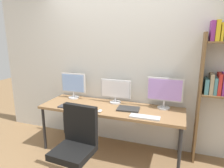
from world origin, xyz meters
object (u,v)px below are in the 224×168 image
at_px(monitor_right, 165,91).
at_px(keyboard_left, 71,107).
at_px(laptop_closed, 128,109).
at_px(monitor_center, 115,90).
at_px(monitor_left, 73,85).
at_px(computer_mouse, 100,111).
at_px(office_chair, 76,155).
at_px(keyboard_right, 145,117).
at_px(desk, 111,110).

relative_size(monitor_right, keyboard_left, 1.35).
bearing_deg(laptop_closed, keyboard_left, -170.29).
bearing_deg(monitor_center, keyboard_left, -141.70).
xyz_separation_m(monitor_left, keyboard_left, (0.20, -0.44, -0.23)).
relative_size(monitor_center, laptop_closed, 1.53).
xyz_separation_m(monitor_center, computer_mouse, (-0.08, -0.45, -0.19)).
relative_size(office_chair, keyboard_right, 2.48).
distance_m(desk, keyboard_right, 0.61).
relative_size(monitor_left, laptop_closed, 1.38).
height_order(office_chair, keyboard_right, office_chair).
distance_m(office_chair, monitor_right, 1.51).
bearing_deg(office_chair, keyboard_right, 40.03).
distance_m(office_chair, keyboard_left, 0.80).
distance_m(monitor_center, keyboard_left, 0.74).
distance_m(monitor_left, keyboard_right, 1.41).
relative_size(office_chair, monitor_left, 2.25).
bearing_deg(office_chair, laptop_closed, 62.10).
xyz_separation_m(desk, laptop_closed, (0.28, -0.02, 0.06)).
xyz_separation_m(desk, office_chair, (-0.15, -0.83, -0.29)).
distance_m(desk, computer_mouse, 0.26).
bearing_deg(office_chair, monitor_center, 81.65).
distance_m(desk, office_chair, 0.89).
bearing_deg(keyboard_left, monitor_left, 114.27).
xyz_separation_m(monitor_right, computer_mouse, (-0.84, -0.45, -0.25)).
distance_m(monitor_right, keyboard_right, 0.55).
bearing_deg(keyboard_right, office_chair, -139.97).
height_order(keyboard_left, computer_mouse, computer_mouse).
distance_m(monitor_right, computer_mouse, 0.98).
bearing_deg(keyboard_right, keyboard_left, 180.00).
distance_m(monitor_right, laptop_closed, 0.59).
xyz_separation_m(desk, keyboard_left, (-0.56, -0.23, 0.06)).
bearing_deg(monitor_center, monitor_left, -180.00).
distance_m(monitor_center, computer_mouse, 0.49).
bearing_deg(computer_mouse, office_chair, -96.89).
relative_size(office_chair, monitor_center, 2.02).
bearing_deg(monitor_left, office_chair, -59.77).
height_order(office_chair, monitor_right, monitor_right).
bearing_deg(keyboard_left, laptop_closed, 14.30).
bearing_deg(keyboard_left, office_chair, -55.77).
bearing_deg(desk, laptop_closed, -3.41).
distance_m(monitor_left, computer_mouse, 0.84).
relative_size(computer_mouse, laptop_closed, 0.30).
height_order(monitor_left, keyboard_left, monitor_left).
distance_m(office_chair, monitor_left, 1.34).
bearing_deg(monitor_right, keyboard_left, -161.47).
distance_m(office_chair, monitor_center, 1.18).
xyz_separation_m(keyboard_left, computer_mouse, (0.48, -0.01, 0.01)).
bearing_deg(office_chair, keyboard_left, 124.23).
height_order(monitor_right, keyboard_right, monitor_right).
relative_size(keyboard_left, laptop_closed, 1.20).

